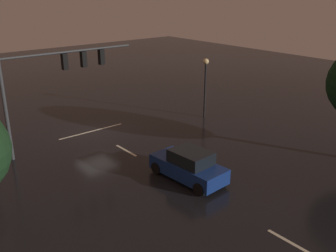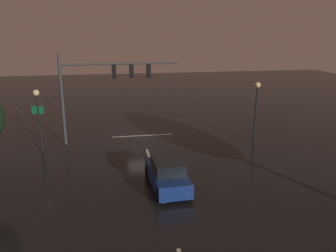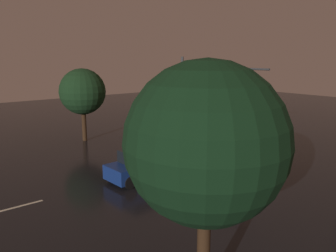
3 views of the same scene
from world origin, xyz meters
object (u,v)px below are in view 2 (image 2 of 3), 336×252
traffic_signal_assembly (104,80)px  route_sign (38,116)px  street_lamp_left_kerb (257,100)px  car_approaching (167,174)px  street_lamp_right_kerb (38,108)px

traffic_signal_assembly → route_sign: bearing=-9.1°
street_lamp_left_kerb → route_sign: 16.67m
traffic_signal_assembly → car_approaching: bearing=111.2°
street_lamp_right_kerb → route_sign: (0.46, -2.16, -1.09)m
traffic_signal_assembly → car_approaching: size_ratio=1.95×
traffic_signal_assembly → street_lamp_left_kerb: traffic_signal_assembly is taller
traffic_signal_assembly → street_lamp_right_kerb: bearing=16.1°
traffic_signal_assembly → car_approaching: 10.04m
car_approaching → street_lamp_right_kerb: street_lamp_right_kerb is taller
traffic_signal_assembly → route_sign: size_ratio=2.98×
car_approaching → street_lamp_left_kerb: bearing=-139.2°
car_approaching → route_sign: size_ratio=1.52×
street_lamp_right_kerb → route_sign: bearing=-77.9°
street_lamp_left_kerb → street_lamp_right_kerb: bearing=-1.1°
traffic_signal_assembly → route_sign: 5.84m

